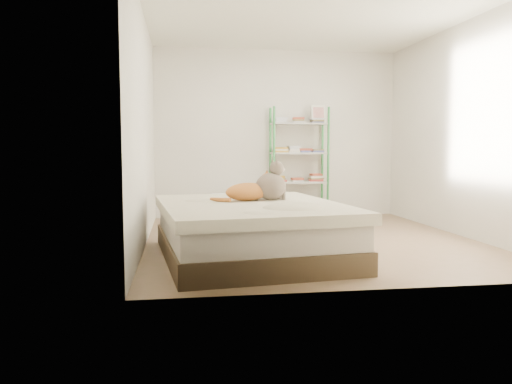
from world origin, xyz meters
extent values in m
cube|color=#99755E|center=(0.00, 0.00, 0.00)|extent=(3.80, 4.20, 0.01)
cube|color=white|center=(0.00, 0.00, 2.60)|extent=(3.80, 4.20, 0.01)
cube|color=silver|center=(0.00, 2.10, 1.30)|extent=(3.80, 0.01, 2.60)
cube|color=silver|center=(0.00, -2.10, 1.30)|extent=(3.80, 0.01, 2.60)
cube|color=silver|center=(-1.90, 0.00, 1.30)|extent=(0.01, 4.20, 2.60)
cube|color=silver|center=(1.90, 0.00, 1.30)|extent=(0.01, 4.20, 2.60)
cube|color=#483A26|center=(-0.83, -0.82, 0.10)|extent=(1.89, 2.25, 0.21)
cube|color=beige|center=(-0.83, -0.82, 0.32)|extent=(1.83, 2.19, 0.23)
cube|color=beige|center=(-0.83, -0.82, 0.49)|extent=(1.93, 2.30, 0.10)
cylinder|color=green|center=(-0.12, 1.72, 0.85)|extent=(0.04, 0.04, 1.70)
cylinder|color=green|center=(-0.12, 2.04, 0.85)|extent=(0.04, 0.04, 1.70)
cylinder|color=green|center=(0.72, 1.72, 0.85)|extent=(0.04, 0.04, 1.70)
cylinder|color=green|center=(0.72, 2.04, 0.85)|extent=(0.04, 0.04, 1.70)
cube|color=beige|center=(0.30, 1.88, 0.10)|extent=(0.86, 0.34, 0.02)
cube|color=beige|center=(0.30, 1.88, 0.55)|extent=(0.86, 0.34, 0.02)
cube|color=beige|center=(0.30, 1.88, 1.00)|extent=(0.86, 0.34, 0.02)
cube|color=beige|center=(0.30, 1.88, 1.45)|extent=(0.86, 0.34, 0.02)
cube|color=#CC4538|center=(0.30, 1.88, 0.16)|extent=(0.20, 0.16, 0.09)
cube|color=#CC4538|center=(0.00, 1.88, 0.61)|extent=(0.20, 0.16, 0.09)
cube|color=#CC4538|center=(0.30, 1.88, 0.61)|extent=(0.20, 0.16, 0.09)
cube|color=#CC4538|center=(0.60, 1.88, 0.61)|extent=(0.20, 0.16, 0.09)
cube|color=#CC4538|center=(0.00, 1.88, 1.06)|extent=(0.20, 0.16, 0.09)
cube|color=#CC4538|center=(0.20, 1.88, 1.06)|extent=(0.20, 0.16, 0.09)
cube|color=#CC4538|center=(0.40, 1.88, 1.06)|extent=(0.20, 0.16, 0.09)
cube|color=#CC4538|center=(0.60, 1.88, 1.06)|extent=(0.20, 0.16, 0.09)
cube|color=#CC4538|center=(0.00, 1.88, 1.51)|extent=(0.20, 0.16, 0.09)
cube|color=#CC4538|center=(0.30, 1.88, 1.51)|extent=(0.20, 0.16, 0.09)
cube|color=#CC4538|center=(0.60, 1.88, 1.51)|extent=(0.20, 0.16, 0.09)
cube|color=white|center=(0.62, 1.93, 1.60)|extent=(0.22, 0.07, 0.28)
cube|color=red|center=(0.62, 1.92, 1.60)|extent=(0.17, 0.05, 0.22)
cube|color=#A78545|center=(0.00, 0.66, 0.16)|extent=(0.53, 0.45, 0.33)
cube|color=#6D31A3|center=(-0.03, 0.47, 0.16)|extent=(0.28, 0.06, 0.07)
cube|color=#A78545|center=(0.00, 0.47, 0.33)|extent=(0.49, 0.22, 0.10)
cube|color=silver|center=(-0.86, 1.85, 0.18)|extent=(0.33, 0.29, 0.36)
cube|color=silver|center=(-0.86, 1.85, 0.37)|extent=(0.36, 0.32, 0.03)
camera|label=1|loc=(-1.49, -5.65, 1.07)|focal=35.00mm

